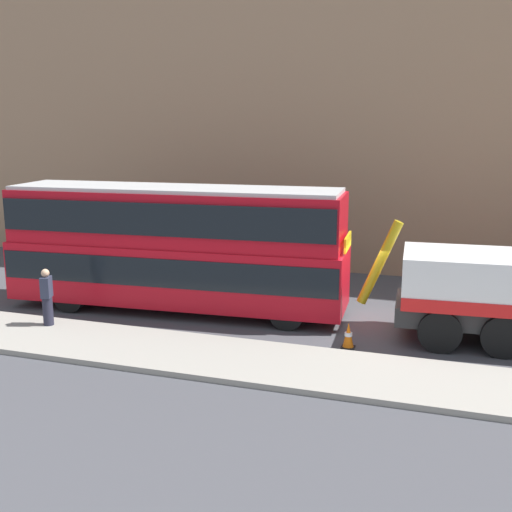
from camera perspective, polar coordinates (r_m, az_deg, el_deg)
ground_plane at (r=19.63m, az=10.39°, el=-6.12°), size 120.00×120.00×0.00m
near_kerb at (r=15.70m, az=8.28°, el=-10.52°), size 60.00×2.80×0.15m
building_facade at (r=25.73m, az=13.34°, el=16.28°), size 60.00×1.50×16.00m
double_decker_bus at (r=20.35m, az=-7.32°, el=1.14°), size 11.16×3.25×4.06m
pedestrian_onlooker at (r=19.55m, az=-18.46°, el=-3.62°), size 0.38×0.46×1.71m
traffic_cone_near_bus at (r=17.45m, az=8.39°, el=-7.22°), size 0.36×0.36×0.72m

